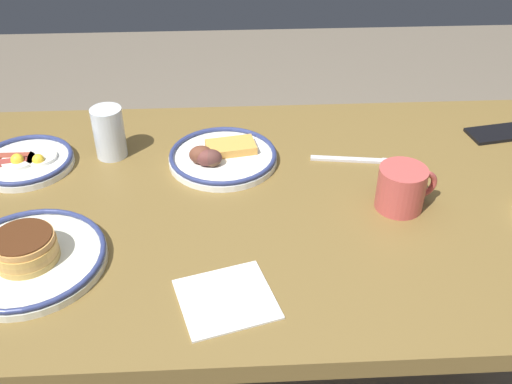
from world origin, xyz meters
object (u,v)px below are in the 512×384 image
object	(u,v)px
plate_far_companion	(221,156)
paper_napkin	(226,299)
plate_near_main	(25,161)
cell_phone	(499,133)
fork_near	(354,160)
plate_far_side	(27,257)
drinking_glass	(109,135)
coffee_mug	(402,188)

from	to	relation	value
plate_far_companion	paper_napkin	xyz separation A→B (m)	(-0.01, 0.42, -0.01)
plate_near_main	paper_napkin	world-z (taller)	plate_near_main
plate_near_main	cell_phone	world-z (taller)	plate_near_main
fork_near	plate_near_main	bearing A→B (deg)	-1.23
plate_far_companion	fork_near	xyz separation A→B (m)	(-0.29, 0.01, -0.01)
plate_near_main	plate_far_side	size ratio (longest dim) A/B	0.76
plate_far_side	paper_napkin	size ratio (longest dim) A/B	1.80
plate_far_companion	fork_near	size ratio (longest dim) A/B	1.25
plate_far_side	drinking_glass	distance (m)	0.37
drinking_glass	coffee_mug	bearing A→B (deg)	159.41
plate_near_main	plate_far_companion	world-z (taller)	plate_far_companion
plate_far_side	fork_near	xyz separation A→B (m)	(-0.63, -0.30, -0.02)
plate_far_side	cell_phone	size ratio (longest dim) A/B	1.88
cell_phone	plate_near_main	bearing A→B (deg)	-5.64
plate_far_companion	fork_near	world-z (taller)	plate_far_companion
plate_far_side	coffee_mug	world-z (taller)	coffee_mug
plate_far_companion	fork_near	bearing A→B (deg)	178.10
coffee_mug	cell_phone	size ratio (longest dim) A/B	0.86
plate_far_side	cell_phone	bearing A→B (deg)	-158.01
coffee_mug	plate_far_companion	bearing A→B (deg)	-27.12
coffee_mug	paper_napkin	world-z (taller)	coffee_mug
plate_near_main	paper_napkin	bearing A→B (deg)	135.51
paper_napkin	fork_near	size ratio (longest dim) A/B	0.79
cell_phone	coffee_mug	bearing A→B (deg)	31.15
cell_phone	paper_napkin	distance (m)	0.82
drinking_glass	paper_napkin	distance (m)	0.53
cell_phone	plate_far_side	bearing A→B (deg)	12.06
plate_near_main	drinking_glass	bearing A→B (deg)	-168.02
fork_near	paper_napkin	bearing A→B (deg)	54.82
plate_far_side	drinking_glass	size ratio (longest dim) A/B	2.35
plate_near_main	fork_near	xyz separation A→B (m)	(-0.72, 0.02, -0.01)
plate_near_main	cell_phone	bearing A→B (deg)	-175.71
plate_far_side	paper_napkin	xyz separation A→B (m)	(-0.34, 0.10, -0.02)
coffee_mug	drinking_glass	bearing A→B (deg)	-20.59
drinking_glass	fork_near	bearing A→B (deg)	174.30
plate_near_main	coffee_mug	size ratio (longest dim) A/B	1.65
drinking_glass	fork_near	size ratio (longest dim) A/B	0.60
paper_napkin	fork_near	distance (m)	0.50
plate_near_main	plate_far_companion	bearing A→B (deg)	179.23
plate_far_companion	plate_far_side	world-z (taller)	plate_far_side
coffee_mug	cell_phone	world-z (taller)	coffee_mug
cell_phone	paper_napkin	size ratio (longest dim) A/B	0.96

